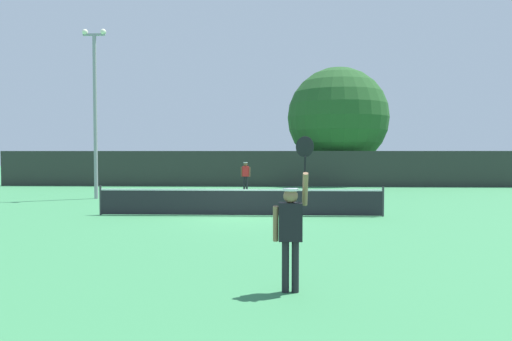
{
  "coord_description": "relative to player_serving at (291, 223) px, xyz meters",
  "views": [
    {
      "loc": [
        1.29,
        -16.87,
        2.28
      ],
      "look_at": [
        0.46,
        2.83,
        1.52
      ],
      "focal_mm": 33.1,
      "sensor_mm": 36.0,
      "label": 1
    }
  ],
  "objects": [
    {
      "name": "parked_car_mid",
      "position": [
        -4.56,
        29.38,
        -0.35
      ],
      "size": [
        2.07,
        4.27,
        1.69
      ],
      "rotation": [
        0.0,
        0.0,
        0.04
      ],
      "color": "white",
      "rests_on": "ground"
    },
    {
      "name": "player_serving",
      "position": [
        0.0,
        0.0,
        0.0
      ],
      "size": [
        0.67,
        0.4,
        2.55
      ],
      "color": "black",
      "rests_on": "ground"
    },
    {
      "name": "tennis_net",
      "position": [
        -1.54,
        9.23,
        -0.61
      ],
      "size": [
        10.28,
        0.08,
        1.07
      ],
      "color": "#232328",
      "rests_on": "ground"
    },
    {
      "name": "tennis_ball",
      "position": [
        -4.23,
        12.41,
        -1.09
      ],
      "size": [
        0.07,
        0.07,
        0.07
      ],
      "primitive_type": "sphere",
      "color": "#CCE033",
      "rests_on": "ground"
    },
    {
      "name": "ground_plane",
      "position": [
        -1.54,
        9.23,
        -1.13
      ],
      "size": [
        120.0,
        120.0,
        0.0
      ],
      "primitive_type": "plane",
      "color": "#387F4C"
    },
    {
      "name": "light_pole",
      "position": [
        -9.11,
        15.2,
        3.58
      ],
      "size": [
        1.18,
        0.28,
        8.29
      ],
      "color": "gray",
      "rests_on": "ground"
    },
    {
      "name": "player_receiving",
      "position": [
        -2.07,
        20.63,
        -0.09
      ],
      "size": [
        0.57,
        0.25,
        1.68
      ],
      "rotation": [
        0.0,
        0.0,
        3.14
      ],
      "color": "red",
      "rests_on": "ground"
    },
    {
      "name": "perimeter_fence",
      "position": [
        -1.54,
        23.9,
        0.06
      ],
      "size": [
        35.08,
        0.12,
        2.38
      ],
      "primitive_type": "cube",
      "color": "#2D332D",
      "rests_on": "ground"
    },
    {
      "name": "parked_car_near",
      "position": [
        -10.1,
        29.67,
        -0.35
      ],
      "size": [
        2.06,
        4.27,
        1.69
      ],
      "rotation": [
        0.0,
        0.0,
        0.04
      ],
      "color": "red",
      "rests_on": "ground"
    },
    {
      "name": "large_tree",
      "position": [
        4.28,
        27.22,
        3.68
      ],
      "size": [
        7.34,
        7.34,
        8.48
      ],
      "color": "brown",
      "rests_on": "ground"
    }
  ]
}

